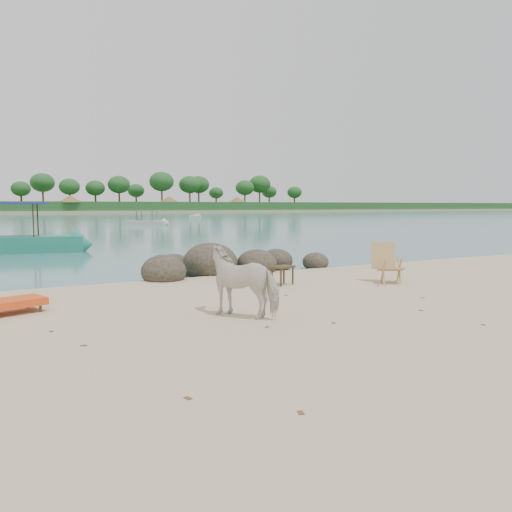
{
  "coord_description": "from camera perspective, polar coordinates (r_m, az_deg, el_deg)",
  "views": [
    {
      "loc": [
        -4.29,
        -7.23,
        2.07
      ],
      "look_at": [
        0.72,
        2.0,
        1.0
      ],
      "focal_mm": 35.0,
      "sensor_mm": 36.0,
      "label": 1
    }
  ],
  "objects": [
    {
      "name": "water",
      "position": [
        97.35,
        -26.01,
        3.99
      ],
      "size": [
        400.0,
        400.0,
        0.0
      ],
      "primitive_type": "plane",
      "color": "#387071",
      "rests_on": "ground"
    },
    {
      "name": "far_shore",
      "position": [
        177.3,
        -27.18,
        4.49
      ],
      "size": [
        420.0,
        90.0,
        1.4
      ],
      "primitive_type": "cube",
      "color": "tan",
      "rests_on": "ground"
    },
    {
      "name": "far_scenery",
      "position": [
        144.0,
        -26.9,
        5.6
      ],
      "size": [
        420.0,
        18.0,
        9.5
      ],
      "color": "#1E4C1E",
      "rests_on": "ground"
    },
    {
      "name": "boulders",
      "position": [
        15.4,
        -3.85,
        -1.06
      ],
      "size": [
        6.45,
        2.96,
        1.24
      ],
      "rotation": [
        0.0,
        0.0,
        -0.32
      ],
      "color": "#322C21",
      "rests_on": "ground"
    },
    {
      "name": "cow",
      "position": [
        9.28,
        -1.3,
        -3.0
      ],
      "size": [
        1.47,
        1.65,
        1.29
      ],
      "primitive_type": "imported",
      "rotation": [
        0.0,
        0.0,
        3.77
      ],
      "color": "white",
      "rests_on": "ground"
    },
    {
      "name": "side_table",
      "position": [
        12.8,
        3.04,
        -2.39
      ],
      "size": [
        0.7,
        0.57,
        0.49
      ],
      "primitive_type": null,
      "rotation": [
        0.0,
        0.0,
        0.35
      ],
      "color": "black",
      "rests_on": "ground"
    },
    {
      "name": "deck_chair",
      "position": [
        13.59,
        15.21,
        -0.88
      ],
      "size": [
        0.98,
        1.0,
        1.07
      ],
      "primitive_type": null,
      "rotation": [
        0.0,
        0.0,
        -0.56
      ],
      "color": "tan",
      "rests_on": "ground"
    },
    {
      "name": "boat_near",
      "position": [
        24.87,
        -26.99,
        4.59
      ],
      "size": [
        7.67,
        3.2,
        3.63
      ],
      "primitive_type": null,
      "rotation": [
        0.0,
        0.0,
        -0.21
      ],
      "color": "#1F7D64",
      "rests_on": "water"
    },
    {
      "name": "boat_mid",
      "position": [
        54.62,
        -12.37,
        4.83
      ],
      "size": [
        4.43,
        4.6,
        2.55
      ],
      "primitive_type": null,
      "rotation": [
        0.0,
        0.0,
        -0.81
      ],
      "color": "beige",
      "rests_on": "water"
    },
    {
      "name": "boat_far",
      "position": [
        77.07,
        -6.93,
        4.49
      ],
      "size": [
        4.14,
        6.19,
        0.72
      ],
      "primitive_type": null,
      "rotation": [
        0.0,
        0.0,
        1.09
      ],
      "color": "#B8B8B4",
      "rests_on": "water"
    },
    {
      "name": "dead_leaves",
      "position": [
        8.84,
        2.77,
        -7.7
      ],
      "size": [
        8.9,
        6.41,
        0.0
      ],
      "color": "brown",
      "rests_on": "ground"
    }
  ]
}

